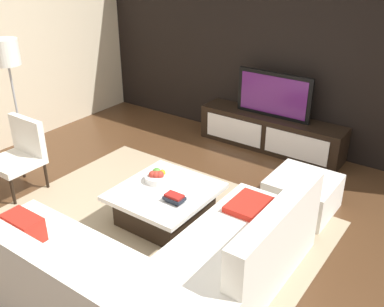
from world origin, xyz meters
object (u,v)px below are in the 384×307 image
Objects in this scene: media_console at (270,133)px; fruit_bowl at (157,177)px; book_stack at (174,198)px; floor_lamp at (7,61)px; coffee_table at (165,204)px; sectional_couch at (148,271)px; accent_chair_near at (20,151)px; television at (274,95)px; ottoman at (302,194)px.

fruit_bowl is at bearing -97.30° from media_console.
media_console is 2.43m from book_stack.
floor_lamp is 8.02× the size of book_stack.
coffee_table is at bearing 150.72° from book_stack.
floor_lamp is at bearing 162.73° from sectional_couch.
coffee_table is 0.61× the size of floor_lamp.
floor_lamp reaches higher than book_stack.
television is at bearing 47.64° from accent_chair_near.
book_stack is (0.13, -2.42, 0.17)m from media_console.
ottoman is at bearing 36.18° from fruit_bowl.
television reaches higher than coffee_table.
sectional_couch is 3.37× the size of ottoman.
ottoman is 1.49m from book_stack.
book_stack is at bearing -1.93° from floor_lamp.
accent_chair_near reaches higher than coffee_table.
ottoman is (0.51, 2.02, -0.09)m from sectional_couch.
ottoman is (3.53, 1.08, -1.21)m from floor_lamp.
sectional_couch is at bearing -81.20° from media_console.
sectional_couch is 11.33× the size of book_stack.
television reaches higher than ottoman.
accent_chair_near reaches higher than sectional_couch.
floor_lamp reaches higher than sectional_couch.
floor_lamp is at bearing 178.07° from book_stack.
fruit_bowl is (-0.79, 1.08, 0.15)m from sectional_couch.
ottoman is at bearing 19.69° from accent_chair_near.
fruit_bowl is (1.66, 0.54, -0.05)m from accent_chair_near.
ottoman is at bearing 17.08° from floor_lamp.
floor_lamp is 2.44m from fruit_bowl.
media_console is at bearing 128.99° from ottoman.
floor_lamp is (-2.51, -2.33, 0.59)m from television.
sectional_couch reaches higher than coffee_table.
television is 2.38m from coffee_table.
television is 0.66× the size of floor_lamp.
sectional_couch is at bearing -19.39° from accent_chair_near.
accent_chair_near is at bearing 167.62° from sectional_couch.
accent_chair_near is at bearing -125.35° from television.
accent_chair_near is 1.24× the size of ottoman.
sectional_couch is at bearing -81.20° from television.
media_console is 7.55× the size of fruit_bowl.
accent_chair_near is (-1.84, -0.44, 0.29)m from coffee_table.
television reaches higher than book_stack.
fruit_bowl reaches higher than book_stack.
coffee_table is 1.17× the size of accent_chair_near.
ottoman is at bearing -51.01° from media_console.
media_console is 3.62m from floor_lamp.
book_stack is at bearing -127.05° from ottoman.
accent_chair_near is (-2.45, 0.54, 0.20)m from sectional_couch.
coffee_table is (-0.10, -2.30, -0.05)m from media_console.
media_console is 1.93× the size of television.
media_console is 0.57m from television.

